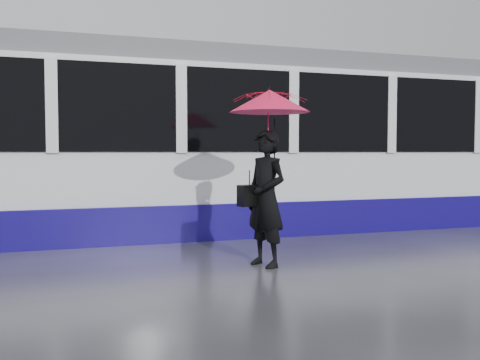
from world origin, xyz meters
name	(u,v)px	position (x,y,z in m)	size (l,w,h in m)	color
ground	(229,255)	(0.00, 0.00, 0.00)	(90.00, 90.00, 0.00)	#2D2D33
rails	(191,230)	(0.00, 2.50, 0.01)	(34.00, 1.51, 0.02)	#3F3D38
tram	(291,145)	(2.07, 2.50, 1.64)	(26.00, 2.56, 3.35)	white
woman	(266,198)	(0.23, -0.87, 0.89)	(0.65, 0.43, 1.78)	black
umbrella	(270,117)	(0.28, -0.87, 1.95)	(1.36, 1.36, 1.20)	#DB124B
handbag	(249,195)	(0.01, -0.85, 0.93)	(0.35, 0.25, 0.46)	black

